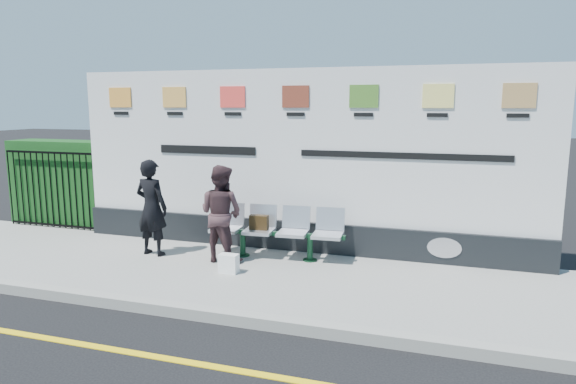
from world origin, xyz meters
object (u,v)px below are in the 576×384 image
(billboard, at_px, (297,173))
(woman_right, at_px, (221,213))
(bench, at_px, (276,244))
(woman_left, at_px, (152,208))

(billboard, distance_m, woman_right, 1.46)
(billboard, bearing_deg, woman_right, -133.37)
(bench, bearing_deg, woman_right, -158.07)
(bench, height_order, woman_right, woman_right)
(billboard, bearing_deg, woman_left, -154.35)
(billboard, relative_size, woman_left, 5.11)
(bench, distance_m, woman_right, 1.01)
(billboard, xyz_separation_m, woman_right, (-0.93, -0.98, -0.54))
(bench, bearing_deg, billboard, 70.94)
(billboard, relative_size, bench, 3.78)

